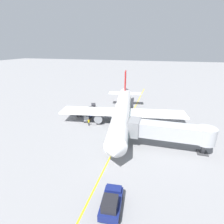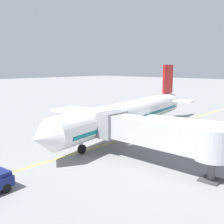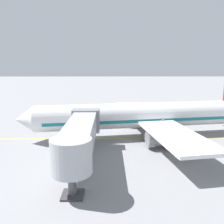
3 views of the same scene
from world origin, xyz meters
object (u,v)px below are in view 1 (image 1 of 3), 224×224
object	(u,v)px
pushback_tractor	(111,203)
parked_airliner	(122,111)
jet_bridge	(170,131)
ground_crew_loader	(89,122)
baggage_tug_lead	(80,113)
ground_crew_wing_walker	(97,121)
baggage_cart_second_in_train	(90,114)
baggage_cart_front	(86,118)
baggage_cart_third_in_train	(91,109)
baggage_cart_tail_end	(93,106)

from	to	relation	value
pushback_tractor	parked_airliner	bearing A→B (deg)	-80.04
jet_bridge	pushback_tractor	xyz separation A→B (m)	(6.40, 15.40, -2.36)
jet_bridge	ground_crew_loader	bearing A→B (deg)	-16.69
baggage_tug_lead	ground_crew_loader	world-z (taller)	ground_crew_loader
jet_bridge	ground_crew_wing_walker	size ratio (longest dim) A/B	8.79
parked_airliner	baggage_cart_second_in_train	distance (m)	9.50
pushback_tractor	baggage_cart_front	distance (m)	26.39
pushback_tractor	ground_crew_loader	size ratio (longest dim) A/B	2.72
baggage_cart_second_in_train	parked_airliner	bearing A→B (deg)	169.62
parked_airliner	ground_crew_loader	xyz separation A→B (m)	(7.21, 3.29, -2.23)
pushback_tractor	jet_bridge	bearing A→B (deg)	-112.58
baggage_cart_third_in_train	ground_crew_loader	xyz separation A→B (m)	(-2.77, 8.25, 0.00)
ground_crew_wing_walker	pushback_tractor	bearing A→B (deg)	114.19
pushback_tractor	ground_crew_loader	world-z (taller)	pushback_tractor
pushback_tractor	ground_crew_loader	bearing A→B (deg)	-61.15
jet_bridge	baggage_tug_lead	size ratio (longest dim) A/B	5.93
pushback_tractor	baggage_cart_tail_end	xyz separation A→B (m)	(14.70, -32.09, -0.15)
baggage_cart_tail_end	baggage_cart_second_in_train	bearing A→B (deg)	102.33
baggage_cart_second_in_train	ground_crew_loader	world-z (taller)	ground_crew_loader
jet_bridge	baggage_tug_lead	bearing A→B (deg)	-25.35
pushback_tractor	baggage_tug_lead	world-z (taller)	pushback_tractor
parked_airliner	ground_crew_loader	size ratio (longest dim) A/B	22.05
parked_airliner	ground_crew_wing_walker	bearing A→B (deg)	20.21
baggage_cart_tail_end	jet_bridge	bearing A→B (deg)	141.66
ground_crew_wing_walker	ground_crew_loader	bearing A→B (deg)	37.69
baggage_tug_lead	baggage_cart_front	world-z (taller)	baggage_tug_lead
baggage_tug_lead	baggage_cart_second_in_train	bearing A→B (deg)	171.71
baggage_tug_lead	baggage_cart_front	bearing A→B (deg)	135.32
baggage_cart_front	baggage_cart_tail_end	world-z (taller)	same
pushback_tractor	baggage_cart_front	size ratio (longest dim) A/B	1.56
baggage_cart_front	ground_crew_wing_walker	world-z (taller)	ground_crew_wing_walker
baggage_cart_third_in_train	baggage_cart_second_in_train	bearing A→B (deg)	105.16
baggage_cart_front	ground_crew_loader	distance (m)	2.72
ground_crew_loader	baggage_tug_lead	bearing A→B (deg)	-48.24
baggage_tug_lead	ground_crew_loader	xyz separation A→B (m)	(-4.80, 5.38, 0.24)
jet_bridge	ground_crew_wing_walker	distance (m)	17.72
jet_bridge	baggage_cart_tail_end	bearing A→B (deg)	-38.34
jet_bridge	baggage_cart_front	distance (m)	21.00
baggage_cart_tail_end	pushback_tractor	bearing A→B (deg)	114.62
baggage_tug_lead	pushback_tractor	bearing A→B (deg)	121.85
parked_airliner	baggage_cart_third_in_train	bearing A→B (deg)	-26.43
baggage_tug_lead	baggage_cart_tail_end	bearing A→B (deg)	-104.36
baggage_tug_lead	parked_airliner	bearing A→B (deg)	170.13
parked_airliner	baggage_cart_third_in_train	size ratio (longest dim) A/B	12.68
pushback_tractor	baggage_cart_third_in_train	xyz separation A→B (m)	(14.20, -28.99, -0.15)
baggage_cart_front	baggage_cart_second_in_train	bearing A→B (deg)	-84.17
baggage_cart_front	ground_crew_loader	size ratio (longest dim) A/B	1.74
baggage_tug_lead	ground_crew_loader	distance (m)	7.21
ground_crew_loader	baggage_cart_second_in_train	bearing A→B (deg)	-69.25
baggage_cart_tail_end	baggage_cart_front	bearing A→B (deg)	100.40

